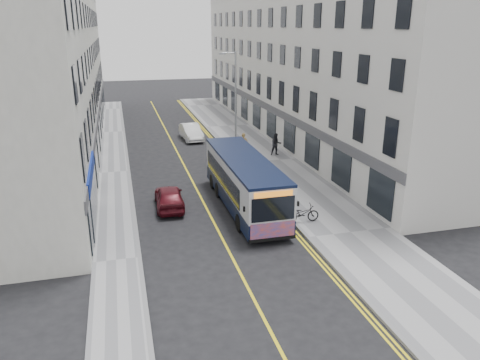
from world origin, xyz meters
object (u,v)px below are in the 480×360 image
streetlamp (235,101)px  car_maroon (169,197)px  bicycle (302,213)px  car_white (191,132)px  city_bus (244,181)px  pedestrian_far (276,144)px  pedestrian_near (244,144)px

streetlamp → car_maroon: 11.85m
bicycle → car_white: bearing=10.1°
streetlamp → bicycle: streetlamp is taller
city_bus → pedestrian_far: (5.25, 9.79, -0.62)m
car_white → car_maroon: car_white is taller
streetlamp → pedestrian_near: (0.67, -0.14, -3.38)m
car_maroon → bicycle: bearing=149.8°
bicycle → car_maroon: car_maroon is taller
streetlamp → pedestrian_near: streetlamp is taller
bicycle → car_maroon: size_ratio=0.46×
car_maroon → pedestrian_near: bearing=-124.5°
city_bus → pedestrian_far: bearing=61.8°
streetlamp → car_white: size_ratio=1.89×
city_bus → car_maroon: 4.32m
streetlamp → car_maroon: streetlamp is taller
city_bus → pedestrian_far: 11.13m
pedestrian_near → car_maroon: 11.52m
streetlamp → pedestrian_far: bearing=-11.8°
streetlamp → pedestrian_near: 3.45m
bicycle → car_white: 20.26m
car_white → bicycle: bearing=-86.0°
streetlamp → car_maroon: bearing=-123.3°
city_bus → bicycle: 3.91m
city_bus → bicycle: city_bus is taller
streetlamp → pedestrian_far: streetlamp is taller
streetlamp → pedestrian_far: 4.69m
city_bus → streetlamp: bearing=78.7°
city_bus → pedestrian_far: size_ratio=5.84×
pedestrian_near → car_white: (-3.04, 6.81, -0.31)m
pedestrian_far → city_bus: bearing=-113.8°
pedestrian_near → pedestrian_far: pedestrian_near is taller
pedestrian_far → pedestrian_near: bearing=172.5°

